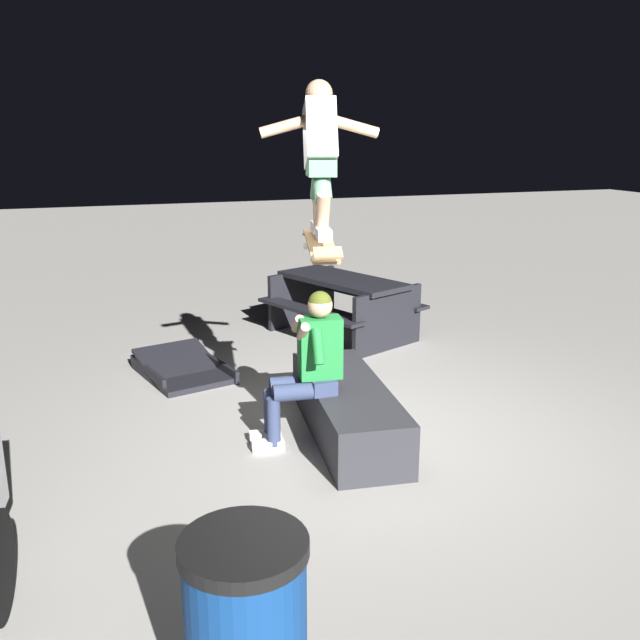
% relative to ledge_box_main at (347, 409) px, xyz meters
% --- Properties ---
extents(ground_plane, '(40.00, 40.00, 0.00)m').
position_rel_ledge_box_main_xyz_m(ground_plane, '(-0.17, -0.12, -0.22)').
color(ground_plane, gray).
extents(ledge_box_main, '(1.93, 0.83, 0.44)m').
position_rel_ledge_box_main_xyz_m(ledge_box_main, '(0.00, 0.00, 0.00)').
color(ledge_box_main, '#28282D').
rests_on(ledge_box_main, ground).
extents(person_sitting_on_ledge, '(0.60, 0.77, 1.28)m').
position_rel_ledge_box_main_xyz_m(person_sitting_on_ledge, '(-0.04, 0.36, 0.48)').
color(person_sitting_on_ledge, '#2D3856').
rests_on(person_sitting_on_ledge, ground).
extents(skateboard, '(1.04, 0.42, 0.15)m').
position_rel_ledge_box_main_xyz_m(skateboard, '(-0.19, 0.30, 1.44)').
color(skateboard, '#AD8451').
extents(skater_airborne, '(0.64, 0.88, 1.12)m').
position_rel_ledge_box_main_xyz_m(skater_airborne, '(-0.14, 0.29, 2.13)').
color(skater_airborne, white).
extents(kicker_ramp, '(1.21, 1.00, 0.30)m').
position_rel_ledge_box_main_xyz_m(kicker_ramp, '(1.90, 1.12, -0.17)').
color(kicker_ramp, black).
rests_on(kicker_ramp, ground).
extents(picnic_table_back, '(2.09, 1.89, 0.75)m').
position_rel_ledge_box_main_xyz_m(picnic_table_back, '(2.72, -0.98, 0.28)').
color(picnic_table_back, black).
rests_on(picnic_table_back, ground).
extents(trash_bin, '(0.53, 0.53, 0.93)m').
position_rel_ledge_box_main_xyz_m(trash_bin, '(-2.68, 1.49, 0.25)').
color(trash_bin, navy).
rests_on(trash_bin, ground).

